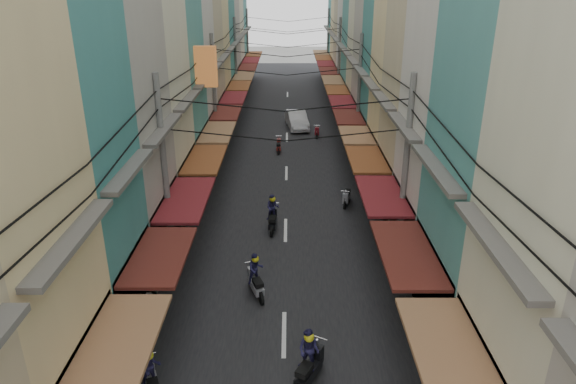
{
  "coord_description": "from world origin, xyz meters",
  "views": [
    {
      "loc": [
        0.17,
        -16.59,
        11.47
      ],
      "look_at": [
        0.12,
        5.88,
        2.1
      ],
      "focal_mm": 32.0,
      "sensor_mm": 36.0,
      "label": 1
    }
  ],
  "objects_px": {
    "traffic_sign": "(499,344)",
    "bicycle": "(466,278)",
    "market_umbrella": "(575,384)",
    "white_car": "(297,128)"
  },
  "relations": [
    {
      "from": "white_car",
      "to": "bicycle",
      "type": "height_order",
      "value": "white_car"
    },
    {
      "from": "bicycle",
      "to": "traffic_sign",
      "type": "bearing_deg",
      "value": 152.51
    },
    {
      "from": "white_car",
      "to": "market_umbrella",
      "type": "bearing_deg",
      "value": -86.31
    },
    {
      "from": "white_car",
      "to": "traffic_sign",
      "type": "relative_size",
      "value": 1.56
    },
    {
      "from": "traffic_sign",
      "to": "market_umbrella",
      "type": "bearing_deg",
      "value": -46.01
    },
    {
      "from": "traffic_sign",
      "to": "bicycle",
      "type": "bearing_deg",
      "value": 76.79
    },
    {
      "from": "market_umbrella",
      "to": "traffic_sign",
      "type": "xyz_separation_m",
      "value": [
        -1.34,
        1.39,
        0.1
      ]
    },
    {
      "from": "bicycle",
      "to": "traffic_sign",
      "type": "height_order",
      "value": "traffic_sign"
    },
    {
      "from": "market_umbrella",
      "to": "bicycle",
      "type": "bearing_deg",
      "value": 87.95
    },
    {
      "from": "white_car",
      "to": "bicycle",
      "type": "xyz_separation_m",
      "value": [
        6.68,
        -23.08,
        0.0
      ]
    }
  ]
}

